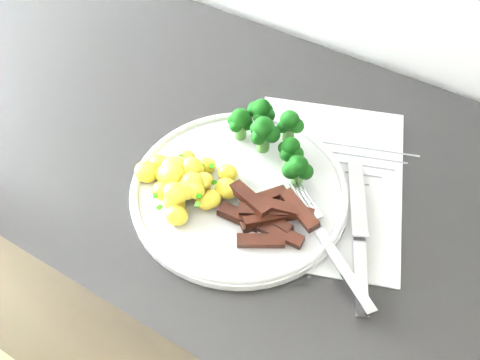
{
  "coord_description": "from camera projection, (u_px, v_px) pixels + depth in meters",
  "views": [
    {
      "loc": [
        0.05,
        1.21,
        1.49
      ],
      "look_at": [
        -0.2,
        1.62,
        0.92
      ],
      "focal_mm": 41.49,
      "sensor_mm": 36.0,
      "label": 1
    }
  ],
  "objects": [
    {
      "name": "counter",
      "position": [
        288.0,
        326.0,
        1.12
      ],
      "size": [
        2.36,
        0.59,
        0.89
      ],
      "color": "black",
      "rests_on": "ground"
    },
    {
      "name": "recipe_paper",
      "position": [
        323.0,
        180.0,
        0.79
      ],
      "size": [
        0.32,
        0.37,
        0.0
      ],
      "color": "white",
      "rests_on": "counter"
    },
    {
      "name": "plate",
      "position": [
        240.0,
        190.0,
        0.77
      ],
      "size": [
        0.3,
        0.3,
        0.02
      ],
      "color": "white",
      "rests_on": "counter"
    },
    {
      "name": "broccoli",
      "position": [
        273.0,
        134.0,
        0.78
      ],
      "size": [
        0.16,
        0.1,
        0.07
      ],
      "color": "#3A6A27",
      "rests_on": "plate"
    },
    {
      "name": "potatoes",
      "position": [
        185.0,
        182.0,
        0.75
      ],
      "size": [
        0.14,
        0.12,
        0.05
      ],
      "color": "#E6C74B",
      "rests_on": "plate"
    },
    {
      "name": "beef_strips",
      "position": [
        270.0,
        216.0,
        0.72
      ],
      "size": [
        0.13,
        0.11,
        0.03
      ],
      "color": "black",
      "rests_on": "plate"
    },
    {
      "name": "fork",
      "position": [
        331.0,
        248.0,
        0.69
      ],
      "size": [
        0.18,
        0.14,
        0.02
      ],
      "color": "silver",
      "rests_on": "plate"
    },
    {
      "name": "knife",
      "position": [
        359.0,
        251.0,
        0.7
      ],
      "size": [
        0.12,
        0.23,
        0.03
      ],
      "color": "silver",
      "rests_on": "plate"
    }
  ]
}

